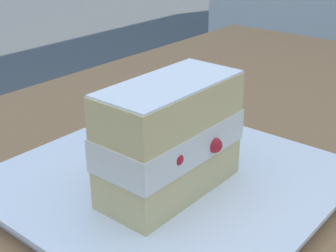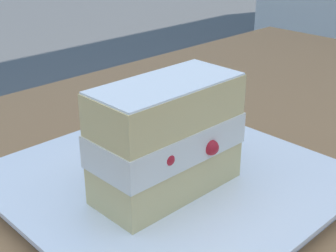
{
  "view_description": "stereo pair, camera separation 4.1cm",
  "coord_description": "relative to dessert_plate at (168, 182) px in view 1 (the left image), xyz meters",
  "views": [
    {
      "loc": [
        0.28,
        0.07,
        0.95
      ],
      "look_at": [
        -0.01,
        -0.17,
        0.78
      ],
      "focal_mm": 51.08,
      "sensor_mm": 36.0,
      "label": 1
    },
    {
      "loc": [
        0.25,
        0.1,
        0.95
      ],
      "look_at": [
        -0.01,
        -0.17,
        0.78
      ],
      "focal_mm": 51.08,
      "sensor_mm": 36.0,
      "label": 2
    }
  ],
  "objects": [
    {
      "name": "dessert_plate",
      "position": [
        0.0,
        0.0,
        0.0
      ],
      "size": [
        0.27,
        0.27,
        0.02
      ],
      "color": "white",
      "rests_on": "patio_table"
    },
    {
      "name": "cake_slice",
      "position": [
        0.02,
        0.02,
        0.06
      ],
      "size": [
        0.13,
        0.07,
        0.1
      ],
      "color": "#E0C17A",
      "rests_on": "dessert_plate"
    }
  ]
}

